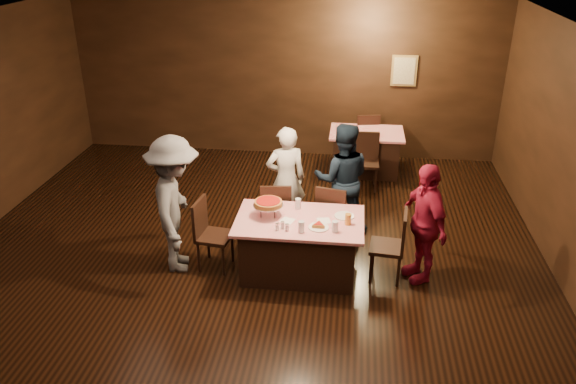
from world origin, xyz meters
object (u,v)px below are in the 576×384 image
object	(u,v)px
diner_white_jacket	(286,179)
chair_back_far	(366,136)
pizza_stand	(268,203)
glass_amber	(348,219)
plate_empty	(344,216)
diner_navy_hoodie	(342,179)
glass_front_right	(335,226)
glass_back	(298,204)
chair_end_right	(387,245)
diner_grey_knit	(175,205)
chair_far_right	(334,215)
chair_far_left	(276,211)
chair_back_near	(366,162)
glass_front_left	(301,227)
main_table	(299,246)
diner_red_shirt	(424,223)
chair_end_left	(215,235)
back_table	(366,152)

from	to	relation	value
diner_white_jacket	chair_back_far	bearing A→B (deg)	-130.51
pizza_stand	glass_amber	xyz separation A→B (m)	(1.00, -0.10, -0.11)
chair_back_far	plate_empty	size ratio (longest dim) A/B	3.80
diner_navy_hoodie	glass_front_right	world-z (taller)	diner_navy_hoodie
glass_back	chair_end_right	bearing A→B (deg)	-14.62
chair_back_far	diner_grey_knit	world-z (taller)	diner_grey_knit
plate_empty	chair_far_right	bearing A→B (deg)	104.04
chair_far_right	diner_navy_hoodie	size ratio (longest dim) A/B	0.57
chair_far_left	chair_back_near	bearing A→B (deg)	-129.60
pizza_stand	diner_navy_hoodie	bearing A→B (deg)	51.34
glass_front_left	glass_front_right	distance (m)	0.40
chair_far_right	chair_back_far	distance (m)	3.29
diner_white_jacket	chair_back_near	bearing A→B (deg)	-145.20
main_table	pizza_stand	size ratio (longest dim) A/B	4.21
chair_far_left	chair_end_right	world-z (taller)	same
pizza_stand	plate_empty	size ratio (longest dim) A/B	1.52
chair_far_right	chair_end_right	bearing A→B (deg)	146.62
plate_empty	chair_end_right	bearing A→B (deg)	-15.26
chair_far_right	diner_red_shirt	size ratio (longest dim) A/B	0.61
diner_grey_knit	diner_red_shirt	xyz separation A→B (m)	(3.10, 0.13, -0.12)
chair_end_left	diner_red_shirt	xyz separation A→B (m)	(2.63, 0.08, 0.31)
diner_white_jacket	diner_grey_knit	distance (m)	1.74
chair_end_right	chair_back_far	bearing A→B (deg)	-170.55
chair_far_left	diner_grey_knit	xyz separation A→B (m)	(-1.17, -0.80, 0.43)
chair_far_right	glass_amber	world-z (taller)	chair_far_right
chair_far_left	chair_end_right	size ratio (longest dim) A/B	1.00
chair_end_left	glass_front_right	bearing A→B (deg)	-91.47
main_table	plate_empty	distance (m)	0.69
diner_red_shirt	glass_amber	xyz separation A→B (m)	(-0.93, -0.13, 0.06)
chair_far_right	diner_grey_knit	size ratio (longest dim) A/B	0.52
diner_navy_hoodie	glass_back	size ratio (longest dim) A/B	11.87
back_table	chair_back_far	bearing A→B (deg)	90.00
back_table	chair_far_right	size ratio (longest dim) A/B	1.37
main_table	diner_navy_hoodie	world-z (taller)	diner_navy_hoodie
back_table	diner_white_jacket	size ratio (longest dim) A/B	0.82
diner_white_jacket	glass_amber	distance (m)	1.51
chair_far_right	glass_front_left	size ratio (longest dim) A/B	6.79
diner_white_jacket	diner_grey_knit	bearing A→B (deg)	25.59
chair_far_left	glass_amber	size ratio (longest dim) A/B	6.79
chair_far_right	chair_end_right	size ratio (longest dim) A/B	1.00
glass_front_left	glass_back	world-z (taller)	same
diner_red_shirt	pizza_stand	size ratio (longest dim) A/B	4.11
diner_navy_hoodie	glass_front_right	distance (m)	1.41
chair_far_right	diner_grey_knit	world-z (taller)	diner_grey_knit
chair_far_right	diner_navy_hoodie	xyz separation A→B (m)	(0.09, 0.41, 0.36)
chair_far_right	chair_back_far	size ratio (longest dim) A/B	1.00
chair_far_left	chair_far_right	bearing A→B (deg)	173.06
chair_back_far	pizza_stand	xyz separation A→B (m)	(-1.26, -3.96, 0.48)
main_table	glass_front_right	world-z (taller)	glass_front_right
plate_empty	glass_front_left	distance (m)	0.68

